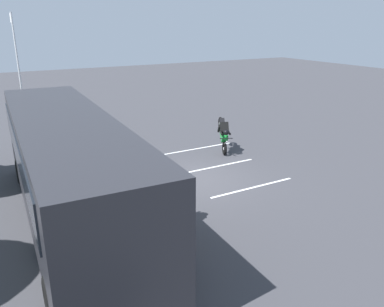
% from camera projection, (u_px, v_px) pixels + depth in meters
% --- Properties ---
extents(ground_plane, '(80.00, 80.00, 0.00)m').
position_uv_depth(ground_plane, '(194.00, 179.00, 14.99)').
color(ground_plane, '#38383D').
extents(tour_bus, '(11.24, 2.96, 3.25)m').
position_uv_depth(tour_bus, '(68.00, 171.00, 11.29)').
color(tour_bus, '#26262B').
rests_on(tour_bus, ground_plane).
extents(spectator_far_left, '(0.57, 0.39, 1.82)m').
position_uv_depth(spectator_far_left, '(171.00, 192.00, 11.26)').
color(spectator_far_left, black).
rests_on(spectator_far_left, ground_plane).
extents(spectator_left, '(0.58, 0.37, 1.74)m').
position_uv_depth(spectator_left, '(156.00, 184.00, 11.97)').
color(spectator_left, black).
rests_on(spectator_left, ground_plane).
extents(spectator_centre, '(0.57, 0.33, 1.72)m').
position_uv_depth(spectator_centre, '(147.00, 174.00, 12.76)').
color(spectator_centre, black).
rests_on(spectator_centre, ground_plane).
extents(spectator_right, '(0.58, 0.37, 1.70)m').
position_uv_depth(spectator_right, '(141.00, 163.00, 13.78)').
color(spectator_right, black).
rests_on(spectator_right, ground_plane).
extents(spectator_far_right, '(0.57, 0.32, 1.67)m').
position_uv_depth(spectator_far_right, '(123.00, 159.00, 14.27)').
color(spectator_far_right, black).
rests_on(spectator_far_right, ground_plane).
extents(parked_motorcycle_silver, '(2.05, 0.58, 0.99)m').
position_uv_depth(parked_motorcycle_silver, '(174.00, 237.00, 10.04)').
color(parked_motorcycle_silver, black).
rests_on(parked_motorcycle_silver, ground_plane).
extents(stunt_motorcycle, '(1.93, 1.07, 1.61)m').
position_uv_depth(stunt_motorcycle, '(223.00, 132.00, 17.79)').
color(stunt_motorcycle, black).
rests_on(stunt_motorcycle, ground_plane).
extents(flagpole, '(0.78, 0.36, 6.15)m').
position_uv_depth(flagpole, '(21.00, 85.00, 17.75)').
color(flagpole, silver).
rests_on(flagpole, ground_plane).
extents(bay_line_a, '(0.12, 3.62, 0.01)m').
position_uv_depth(bay_line_a, '(253.00, 188.00, 14.25)').
color(bay_line_a, white).
rests_on(bay_line_a, ground_plane).
extents(bay_line_b, '(0.12, 3.71, 0.01)m').
position_uv_depth(bay_line_b, '(216.00, 167.00, 16.32)').
color(bay_line_b, white).
rests_on(bay_line_b, ground_plane).
extents(bay_line_c, '(0.12, 4.82, 0.01)m').
position_uv_depth(bay_line_c, '(187.00, 150.00, 18.38)').
color(bay_line_c, white).
rests_on(bay_line_c, ground_plane).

